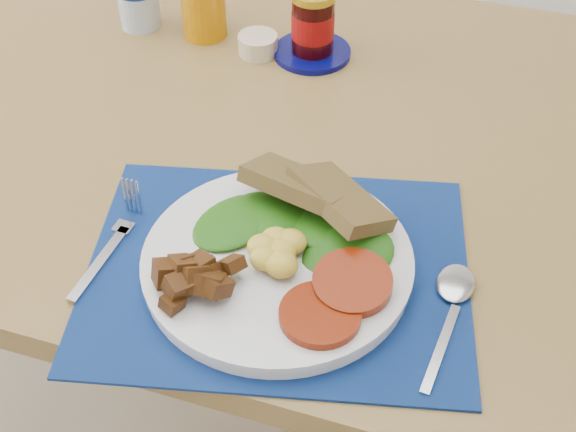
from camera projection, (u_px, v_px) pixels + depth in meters
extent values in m
cube|color=brown|center=(204.00, 119.00, 1.19)|extent=(1.40, 0.90, 0.04)
cylinder|color=brown|center=(24.00, 104.00, 1.86)|extent=(0.06, 0.06, 0.71)
cube|color=brown|center=(310.00, 50.00, 1.98)|extent=(0.47, 0.46, 0.04)
cylinder|color=brown|center=(362.00, 83.00, 2.23)|extent=(0.03, 0.03, 0.37)
cylinder|color=brown|center=(249.00, 85.00, 2.22)|extent=(0.03, 0.03, 0.37)
cylinder|color=brown|center=(373.00, 150.00, 2.01)|extent=(0.03, 0.03, 0.37)
cylinder|color=brown|center=(248.00, 152.00, 2.01)|extent=(0.03, 0.03, 0.37)
cube|color=black|center=(278.00, 270.00, 0.94)|extent=(0.51, 0.44, 0.00)
cylinder|color=silver|center=(277.00, 263.00, 0.93)|extent=(0.31, 0.31, 0.02)
ellipsoid|color=yellow|center=(280.00, 251.00, 0.91)|extent=(0.08, 0.07, 0.04)
cylinder|color=#8B2205|center=(336.00, 300.00, 0.87)|extent=(0.09, 0.09, 0.01)
ellipsoid|color=#184008|center=(298.00, 229.00, 0.95)|extent=(0.17, 0.10, 0.02)
cube|color=brown|center=(318.00, 191.00, 0.96)|extent=(0.15, 0.12, 0.04)
cube|color=#B2B5BA|center=(99.00, 263.00, 0.94)|extent=(0.02, 0.13, 0.00)
cube|color=#B2B5BA|center=(131.00, 216.00, 1.00)|extent=(0.03, 0.06, 0.00)
cube|color=#B2B5BA|center=(441.00, 348.00, 0.85)|extent=(0.02, 0.13, 0.00)
ellipsoid|color=#B2B5BA|center=(455.00, 285.00, 0.92)|extent=(0.04, 0.06, 0.01)
cylinder|color=#C07305|center=(204.00, 7.00, 1.30)|extent=(0.07, 0.07, 0.10)
cylinder|color=beige|center=(258.00, 44.00, 1.28)|extent=(0.06, 0.06, 0.03)
cylinder|color=#04074F|center=(312.00, 52.00, 1.28)|extent=(0.12, 0.12, 0.01)
cylinder|color=black|center=(313.00, 24.00, 1.25)|extent=(0.07, 0.07, 0.09)
cylinder|color=maroon|center=(313.00, 24.00, 1.25)|extent=(0.07, 0.07, 0.04)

